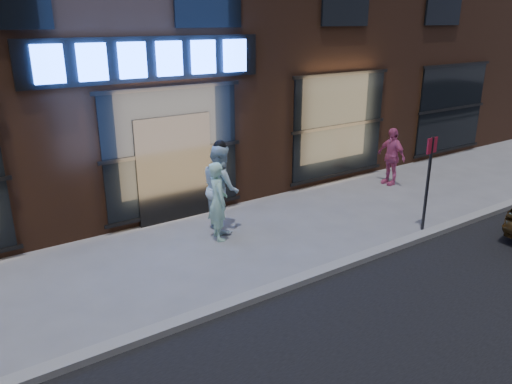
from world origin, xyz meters
TOP-DOWN VIEW (x-y plane):
  - ground at (0.00, 0.00)m, footprint 90.00×90.00m
  - curb at (0.00, 0.00)m, footprint 60.00×0.25m
  - man_bowtie at (0.25, 2.44)m, footprint 0.52×0.68m
  - man_cap at (0.57, 2.87)m, footprint 0.91×1.07m
  - passerby at (6.06, 2.94)m, footprint 0.41×0.94m
  - sign_post at (4.17, 0.32)m, footprint 0.33×0.07m

SIDE VIEW (x-z plane):
  - ground at x=0.00m, z-range 0.00..0.00m
  - curb at x=0.00m, z-range 0.00..0.12m
  - passerby at x=6.06m, z-range 0.00..1.59m
  - man_bowtie at x=0.25m, z-range 0.00..1.67m
  - man_cap at x=0.57m, z-range 0.00..1.90m
  - sign_post at x=4.17m, z-range 0.22..2.30m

